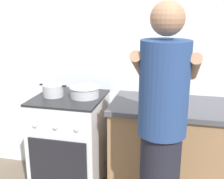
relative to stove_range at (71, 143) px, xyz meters
name	(u,v)px	position (x,y,z in m)	size (l,w,h in m)	color
back_wall	(137,54)	(0.55, 0.35, 0.80)	(3.20, 0.10, 2.50)	silver
countertop	(169,153)	(0.90, 0.00, 0.00)	(1.00, 0.60, 0.90)	#99724C
stove_range	(71,143)	(0.00, 0.00, 0.00)	(0.60, 0.62, 0.90)	silver
pot	(53,90)	(-0.14, -0.01, 0.50)	(0.25, 0.18, 0.11)	#B2B2B7
mixing_bowl	(85,91)	(0.14, 0.02, 0.50)	(0.27, 0.27, 0.10)	#B7B7BC
utensil_crock	(152,85)	(0.71, 0.20, 0.55)	(0.10, 0.10, 0.32)	silver
spice_bottle	(183,98)	(0.99, 0.05, 0.50)	(0.04, 0.04, 0.10)	silver
person	(161,139)	(0.85, -0.58, 0.41)	(0.41, 0.50, 1.70)	black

